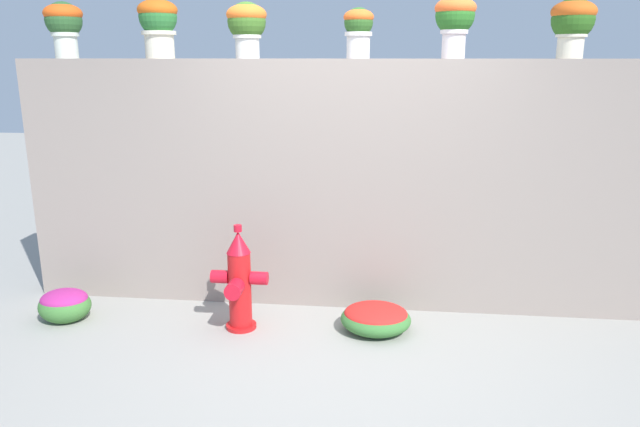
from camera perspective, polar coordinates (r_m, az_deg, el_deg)
The scene contains 11 objects.
ground_plane at distance 4.26m, azimuth 1.96°, elevation -14.28°, with size 24.00×24.00×0.00m, color gray.
stone_wall at distance 4.97m, azimuth 3.09°, elevation 2.63°, with size 5.50×0.30×2.05m, color gray.
potted_plant_0 at distance 5.54m, azimuth -23.22°, elevation 16.40°, with size 0.31×0.31×0.45m.
potted_plant_1 at distance 5.22m, azimuth -15.17°, elevation 17.27°, with size 0.32×0.32×0.48m.
potted_plant_2 at distance 5.00m, azimuth -6.99°, elevation 17.56°, with size 0.32×0.32×0.43m.
potted_plant_3 at distance 4.88m, azimuth 3.69°, elevation 17.26°, with size 0.24×0.24×0.38m.
potted_plant_4 at distance 4.86m, azimuth 12.74°, elevation 17.77°, with size 0.31×0.31×0.46m.
potted_plant_5 at distance 5.04m, azimuth 22.95°, elevation 16.57°, with size 0.33×0.33×0.44m.
fire_hydrant at distance 4.67m, azimuth -7.69°, elevation -6.52°, with size 0.44×0.35×0.84m.
flower_bush_left at distance 4.71m, azimuth 5.33°, elevation -9.83°, with size 0.54×0.49×0.22m.
flower_bush_right at distance 5.29m, azimuth -23.15°, elevation -7.91°, with size 0.41×0.37×0.26m.
Camera 1 is at (0.27, -3.72, 2.06)m, focal length 33.60 mm.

